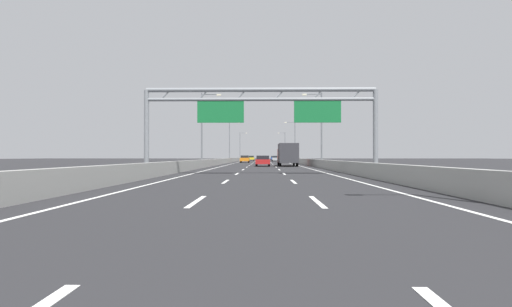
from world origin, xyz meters
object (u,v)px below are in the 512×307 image
object	(u,v)px
sign_gantry	(262,108)
yellow_car	(251,158)
streetlamp_right_mid	(320,125)
streetlamp_left_distant	(241,144)
orange_car	(245,159)
streetlamp_right_far	(294,139)
silver_car	(276,159)
streetlamp_left_far	(231,139)
box_truck	(288,154)
streetlamp_left_mid	(204,125)
red_car	(263,161)
blue_car	(274,158)
streetlamp_right_distant	(284,144)

from	to	relation	value
sign_gantry	yellow_car	bearing A→B (deg)	92.28
streetlamp_right_mid	streetlamp_left_distant	bearing A→B (deg)	100.30
streetlamp_right_mid	orange_car	distance (m)	34.17
sign_gantry	streetlamp_right_far	xyz separation A→B (m)	(7.32, 62.55, 0.56)
streetlamp_right_far	yellow_car	xyz separation A→B (m)	(-10.90, 27.13, -4.64)
silver_car	sign_gantry	bearing A→B (deg)	-92.68
streetlamp_left_far	box_truck	world-z (taller)	streetlamp_left_far
streetlamp_left_far	orange_car	world-z (taller)	streetlamp_left_far
streetlamp_right_mid	streetlamp_left_distant	distance (m)	83.54
yellow_car	streetlamp_left_far	bearing A→B (deg)	-98.46
streetlamp_left_mid	red_car	size ratio (longest dim) A/B	2.05
streetlamp_right_mid	red_car	bearing A→B (deg)	162.47
streetlamp_left_far	blue_car	bearing A→B (deg)	73.11
red_car	blue_car	xyz separation A→B (m)	(3.53, 75.54, -0.01)
streetlamp_right_far	red_car	bearing A→B (deg)	-100.67
streetlamp_right_mid	streetlamp_left_mid	bearing A→B (deg)	180.00
streetlamp_left_mid	streetlamp_left_far	size ratio (longest dim) A/B	1.00
streetlamp_left_mid	blue_car	world-z (taller)	streetlamp_left_mid
streetlamp_left_mid	orange_car	bearing A→B (deg)	83.20
streetlamp_right_distant	box_truck	bearing A→B (deg)	-92.85
streetlamp_left_mid	streetlamp_left_far	xyz separation A→B (m)	(0.00, 41.10, 0.00)
streetlamp_right_far	blue_car	size ratio (longest dim) A/B	2.24
streetlamp_left_mid	blue_car	xyz separation A→B (m)	(11.16, 77.84, -4.67)
streetlamp_left_mid	streetlamp_right_mid	distance (m)	14.93
streetlamp_right_distant	yellow_car	distance (m)	18.31
streetlamp_left_far	red_car	xyz separation A→B (m)	(7.63, -38.79, -4.66)
streetlamp_left_far	streetlamp_right_distant	bearing A→B (deg)	70.03
streetlamp_left_distant	orange_car	xyz separation A→B (m)	(3.81, -50.22, -4.64)
streetlamp_right_far	orange_car	size ratio (longest dim) A/B	2.08
streetlamp_right_far	orange_car	world-z (taller)	streetlamp_right_far
streetlamp_left_distant	silver_car	xyz separation A→B (m)	(10.95, -32.09, -4.66)
orange_car	red_car	size ratio (longest dim) A/B	0.99
streetlamp_right_distant	orange_car	bearing A→B (deg)	-102.49
box_truck	streetlamp_right_distant	bearing A→B (deg)	87.15
streetlamp_left_distant	box_truck	distance (m)	79.95
sign_gantry	red_car	distance (m)	24.12
streetlamp_right_mid	orange_car	xyz separation A→B (m)	(-11.12, 31.97, -4.64)
red_car	blue_car	distance (m)	75.62
streetlamp_right_mid	yellow_car	bearing A→B (deg)	99.08
silver_car	box_truck	bearing A→B (deg)	-89.94
blue_car	box_truck	bearing A→B (deg)	-90.12
orange_car	yellow_car	distance (m)	36.26
sign_gantry	box_truck	size ratio (longest dim) A/B	2.22
blue_car	yellow_car	bearing A→B (deg)	-126.53
blue_car	orange_car	bearing A→B (deg)	-99.10
blue_car	streetlamp_left_mid	bearing A→B (deg)	-98.16
sign_gantry	streetlamp_left_distant	xyz separation A→B (m)	(-7.61, 103.65, 0.56)
sign_gantry	blue_car	distance (m)	99.45
streetlamp_right_distant	box_truck	xyz separation A→B (m)	(-3.93, -79.10, -3.75)
streetlamp_right_mid	red_car	world-z (taller)	streetlamp_right_mid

